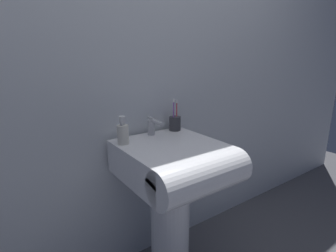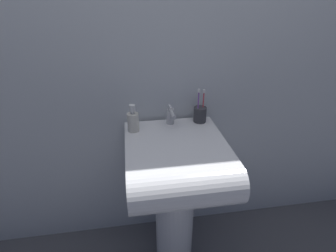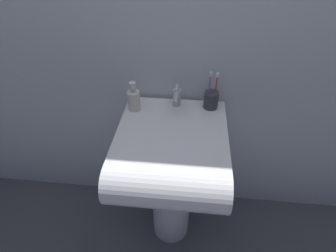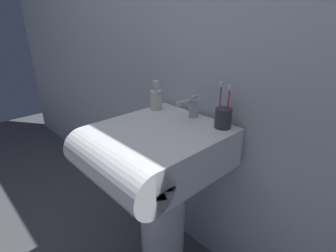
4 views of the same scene
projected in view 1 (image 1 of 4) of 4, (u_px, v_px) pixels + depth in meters
wall_back at (141, 69)px, 1.50m from camera, size 5.00×0.05×2.40m
sink_pedestal at (170, 227)px, 1.50m from camera, size 0.22×0.22×0.65m
sink_basin at (178, 164)px, 1.34m from camera, size 0.50×0.59×0.18m
faucet at (153, 126)px, 1.50m from camera, size 0.04×0.14×0.10m
toothbrush_cup at (175, 123)px, 1.61m from camera, size 0.07×0.07×0.20m
soap_bottle at (123, 133)px, 1.35m from camera, size 0.06×0.06×0.15m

